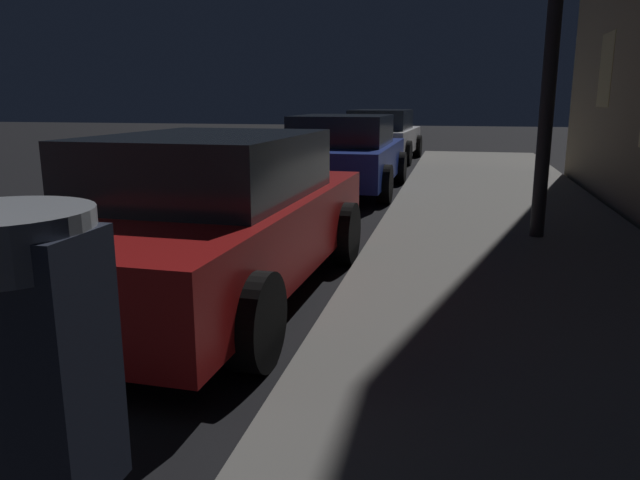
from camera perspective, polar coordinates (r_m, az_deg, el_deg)
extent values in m
cube|color=#232838|center=(0.75, -26.57, -10.41)|extent=(0.19, 0.11, 0.30)
cylinder|color=#999EA5|center=(0.71, -27.72, 0.11)|extent=(0.19, 0.19, 0.06)
cube|color=maroon|center=(5.44, -10.25, 0.64)|extent=(1.97, 4.44, 0.64)
cube|color=#1E2328|center=(5.38, -10.34, 6.76)|extent=(1.68, 2.28, 0.56)
cylinder|color=black|center=(7.08, -12.41, 1.43)|extent=(0.24, 0.67, 0.66)
cylinder|color=black|center=(6.47, 2.35, 0.64)|extent=(0.24, 0.67, 0.66)
cylinder|color=black|center=(4.90, -26.82, -4.91)|extent=(0.24, 0.67, 0.66)
cylinder|color=black|center=(3.96, -6.07, -7.60)|extent=(0.24, 0.67, 0.66)
cube|color=navy|center=(11.66, 2.22, 7.40)|extent=(1.92, 4.14, 0.64)
cube|color=#1E2328|center=(11.51, 2.14, 10.22)|extent=(1.68, 2.08, 0.56)
cylinder|color=black|center=(13.13, -0.84, 7.00)|extent=(0.23, 0.66, 0.66)
cylinder|color=black|center=(12.81, 7.52, 6.73)|extent=(0.23, 0.66, 0.66)
cylinder|color=black|center=(10.69, -4.14, 5.56)|extent=(0.23, 0.66, 0.66)
cylinder|color=black|center=(10.29, 6.10, 5.23)|extent=(0.23, 0.66, 0.66)
cube|color=silver|center=(17.71, 5.84, 9.29)|extent=(1.92, 4.19, 0.64)
cube|color=#1E2328|center=(17.46, 5.77, 11.14)|extent=(1.62, 2.22, 0.56)
cylinder|color=black|center=(19.14, 3.83, 8.89)|extent=(0.25, 0.67, 0.66)
cylinder|color=black|center=(18.88, 9.13, 8.69)|extent=(0.25, 0.67, 0.66)
cylinder|color=black|center=(16.65, 2.08, 8.28)|extent=(0.25, 0.67, 0.66)
cylinder|color=black|center=(16.35, 8.15, 8.07)|extent=(0.25, 0.67, 0.66)
cube|color=#F2D17F|center=(11.50, 25.35, 14.22)|extent=(0.06, 0.90, 1.20)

